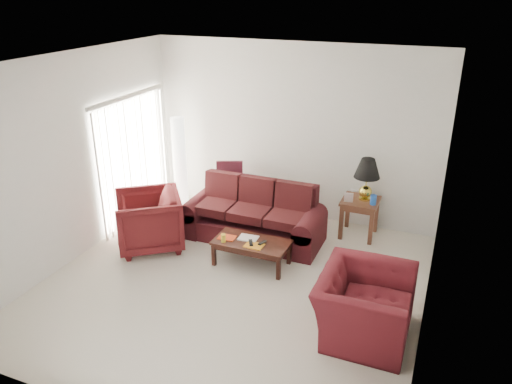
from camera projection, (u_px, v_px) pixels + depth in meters
floor at (233, 284)px, 6.90m from camera, size 5.00×5.00×0.00m
blinds at (134, 160)px, 8.43m from camera, size 0.10×2.00×2.16m
sofa at (252, 213)px, 7.95m from camera, size 2.31×1.14×0.92m
throw_pillow at (230, 174)px, 8.77m from camera, size 0.51×0.38×0.48m
end_table at (359, 218)px, 8.11m from camera, size 0.63×0.63×0.63m
table_lamp at (366, 179)px, 7.87m from camera, size 0.53×0.53×0.69m
clock at (349, 197)px, 7.90m from camera, size 0.15×0.07×0.14m
blue_canister at (373, 200)px, 7.79m from camera, size 0.12×0.12×0.16m
picture_frame at (356, 190)px, 8.12m from camera, size 0.19×0.21×0.06m
floor_lamp at (180, 163)px, 8.93m from camera, size 0.29×0.29×1.72m
armchair_left at (149, 221)px, 7.71m from camera, size 1.36×1.35×0.89m
armchair_right at (364, 305)px, 5.80m from camera, size 1.04×1.19×0.77m
coffee_table at (252, 253)px, 7.31m from camera, size 1.14×0.63×0.38m
magazine_red at (227, 237)px, 7.33m from camera, size 0.25×0.20×0.01m
magazine_white at (248, 238)px, 7.31m from camera, size 0.29×0.23×0.02m
magazine_orange at (254, 246)px, 7.10m from camera, size 0.27×0.21×0.02m
remote_a at (251, 243)px, 7.14m from camera, size 0.12×0.18×0.02m
remote_b at (262, 243)px, 7.14m from camera, size 0.09×0.16×0.02m
yellow_glass at (223, 238)px, 7.19m from camera, size 0.08×0.08×0.12m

